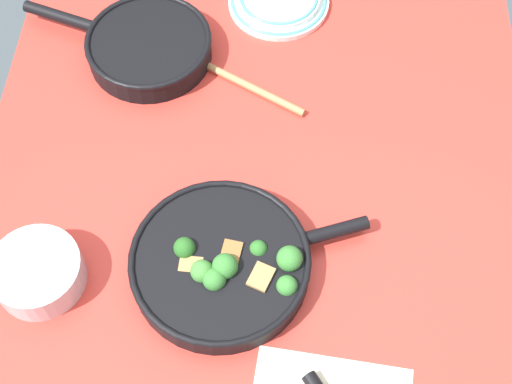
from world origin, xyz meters
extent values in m
plane|color=#424C51|center=(0.00, 0.00, 0.00)|extent=(14.00, 14.00, 0.00)
cube|color=red|center=(0.00, 0.00, 0.74)|extent=(1.23, 1.02, 0.03)
cylinder|color=#BCBCC1|center=(-0.55, -0.45, 0.36)|extent=(0.05, 0.05, 0.73)
cylinder|color=#BCBCC1|center=(-0.55, 0.45, 0.36)|extent=(0.05, 0.05, 0.73)
cylinder|color=black|center=(0.14, -0.05, 0.78)|extent=(0.30, 0.30, 0.04)
torus|color=black|center=(0.14, -0.05, 0.80)|extent=(0.30, 0.30, 0.01)
cylinder|color=black|center=(0.07, 0.14, 0.79)|extent=(0.06, 0.11, 0.02)
cylinder|color=#205218|center=(0.13, -0.11, 0.78)|extent=(0.01, 0.01, 0.02)
sphere|color=#286023|center=(0.13, -0.11, 0.80)|extent=(0.04, 0.04, 0.04)
cylinder|color=#2C6823|center=(0.18, -0.06, 0.78)|extent=(0.01, 0.01, 0.02)
sphere|color=#387A33|center=(0.18, -0.06, 0.80)|extent=(0.04, 0.04, 0.04)
cylinder|color=#2C6823|center=(0.14, 0.06, 0.78)|extent=(0.02, 0.02, 0.02)
sphere|color=#387A33|center=(0.14, 0.06, 0.81)|extent=(0.04, 0.04, 0.04)
cylinder|color=#357027|center=(0.17, -0.08, 0.78)|extent=(0.01, 0.01, 0.02)
sphere|color=#428438|center=(0.17, -0.08, 0.80)|extent=(0.04, 0.04, 0.04)
cylinder|color=#2C6823|center=(0.19, 0.06, 0.78)|extent=(0.01, 0.01, 0.02)
sphere|color=#387A33|center=(0.19, 0.06, 0.80)|extent=(0.04, 0.04, 0.04)
cylinder|color=#245B1C|center=(0.12, 0.01, 0.78)|extent=(0.01, 0.01, 0.02)
sphere|color=#2D6B28|center=(0.12, 0.01, 0.80)|extent=(0.03, 0.03, 0.03)
cylinder|color=#2C6823|center=(0.16, -0.04, 0.78)|extent=(0.02, 0.02, 0.02)
sphere|color=#387A33|center=(0.16, -0.04, 0.81)|extent=(0.04, 0.04, 0.04)
cube|color=#AD7F4C|center=(0.16, -0.10, 0.78)|extent=(0.03, 0.04, 0.03)
cube|color=#AD7F4C|center=(0.17, 0.02, 0.79)|extent=(0.05, 0.05, 0.04)
cube|color=olive|center=(0.13, -0.03, 0.79)|extent=(0.05, 0.04, 0.04)
cylinder|color=black|center=(-0.32, -0.23, 0.78)|extent=(0.25, 0.25, 0.05)
torus|color=black|center=(-0.32, -0.23, 0.80)|extent=(0.25, 0.25, 0.01)
cylinder|color=black|center=(-0.39, -0.42, 0.79)|extent=(0.07, 0.16, 0.02)
cylinder|color=#E5CC60|center=(-0.32, -0.23, 0.78)|extent=(0.20, 0.20, 0.02)
cylinder|color=#A87A4C|center=(-0.26, -0.05, 0.77)|extent=(0.15, 0.26, 0.02)
ellipsoid|color=#A87A4C|center=(-0.34, -0.19, 0.77)|extent=(0.07, 0.08, 0.02)
cylinder|color=white|center=(-0.48, 0.02, 0.76)|extent=(0.21, 0.21, 0.01)
torus|color=#4C9EB7|center=(-0.48, 0.02, 0.77)|extent=(0.21, 0.21, 0.01)
cylinder|color=#B7B7BC|center=(0.18, -0.35, 0.79)|extent=(0.15, 0.15, 0.06)
camera|label=1|loc=(0.64, 0.03, 1.86)|focal=50.00mm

